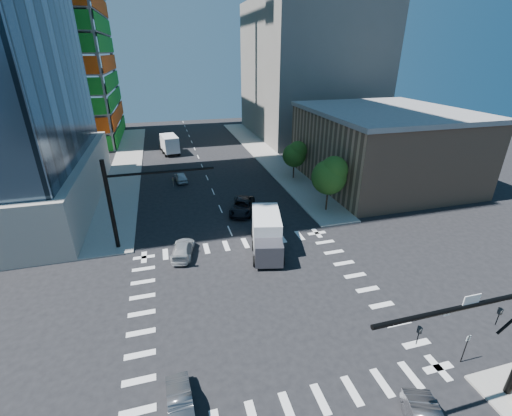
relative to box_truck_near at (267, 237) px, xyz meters
name	(u,v)px	position (x,y,z in m)	size (l,w,h in m)	color
ground	(260,301)	(-2.69, -6.98, -1.56)	(160.00, 160.00, 0.00)	black
road_markings	(260,301)	(-2.69, -6.98, -1.55)	(20.00, 20.00, 0.01)	silver
sidewalk_ne	(265,154)	(9.81, 33.02, -1.48)	(5.00, 60.00, 0.15)	gray
sidewalk_nw	(127,165)	(-15.19, 33.02, -1.48)	(5.00, 60.00, 0.15)	gray
construction_building	(30,12)	(-30.10, 54.95, 23.05)	(25.16, 34.50, 70.60)	gray
commercial_building	(383,146)	(22.31, 15.02, 3.76)	(20.50, 22.50, 10.60)	#A37A5F
bg_building_ne	(309,71)	(24.31, 48.02, 12.44)	(24.00, 30.00, 28.00)	slate
signal_mast_nw	(126,196)	(-12.69, 4.52, 3.94)	(10.20, 0.40, 9.00)	black
tree_south	(331,175)	(9.94, 6.92, 3.13)	(4.16, 4.16, 6.82)	#382316
tree_north	(295,154)	(10.24, 18.92, 2.43)	(3.54, 3.52, 5.78)	#382316
no_parking_sign	(466,346)	(8.01, -15.98, -0.18)	(0.30, 0.06, 2.20)	black
car_nb_far	(242,206)	(-0.25, 9.41, -0.77)	(2.60, 5.65, 1.57)	black
car_sb_near	(183,249)	(-8.01, 1.43, -0.89)	(1.88, 4.62, 1.34)	silver
car_sb_mid	(181,177)	(-6.73, 22.35, -0.85)	(1.66, 4.13, 1.41)	#B9BBC2
car_sb_cross	(180,401)	(-9.39, -14.44, -0.93)	(1.32, 3.79, 1.25)	#56585C
box_truck_near	(267,237)	(0.00, 0.00, 0.00)	(4.32, 7.19, 3.52)	black
box_truck_far	(169,145)	(-7.67, 39.49, -0.01)	(3.80, 7.03, 3.50)	black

